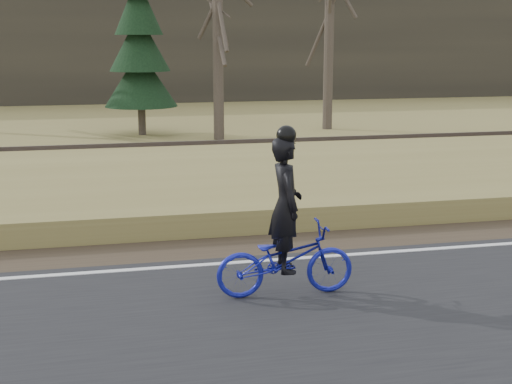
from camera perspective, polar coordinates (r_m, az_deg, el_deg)
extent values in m
plane|color=olive|center=(11.51, 9.46, -5.45)|extent=(120.00, 120.00, 0.00)
cube|color=black|center=(9.38, 15.24, -9.75)|extent=(120.00, 6.00, 0.06)
cube|color=silver|center=(11.67, 9.10, -4.86)|extent=(120.00, 0.12, 0.01)
cube|color=#473A2B|center=(12.58, 7.42, -3.76)|extent=(120.00, 1.60, 0.04)
cube|color=olive|center=(15.29, 3.62, -0.01)|extent=(120.00, 5.00, 0.44)
cube|color=slate|center=(18.90, 0.41, 2.42)|extent=(120.00, 3.00, 0.45)
cube|color=black|center=(18.85, 0.41, 3.30)|extent=(120.00, 2.40, 0.14)
cube|color=brown|center=(18.14, 0.93, 3.40)|extent=(120.00, 0.07, 0.15)
cube|color=brown|center=(19.52, -0.06, 4.05)|extent=(120.00, 0.07, 0.15)
cube|color=#383328|center=(40.36, -6.78, 11.59)|extent=(120.00, 4.00, 6.00)
imported|color=#161C9B|center=(9.61, 2.35, -5.44)|extent=(1.88, 0.70, 0.98)
imported|color=black|center=(9.41, 2.39, -1.02)|extent=(0.45, 0.67, 1.81)
sphere|color=black|center=(9.24, 2.44, 4.56)|extent=(0.26, 0.26, 0.26)
cylinder|color=#50453B|center=(24.48, -3.07, 12.72)|extent=(0.36, 0.36, 7.29)
cylinder|color=#50453B|center=(27.44, 5.92, 14.62)|extent=(0.36, 0.36, 9.20)
cylinder|color=#50453B|center=(26.11, -9.13, 6.04)|extent=(0.28, 0.28, 1.37)
cone|color=black|center=(26.00, -9.23, 8.97)|extent=(2.60, 2.60, 1.99)
cone|color=black|center=(25.96, -9.32, 11.73)|extent=(2.15, 2.15, 1.99)
cone|color=black|center=(25.98, -9.42, 14.50)|extent=(1.70, 1.70, 1.99)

